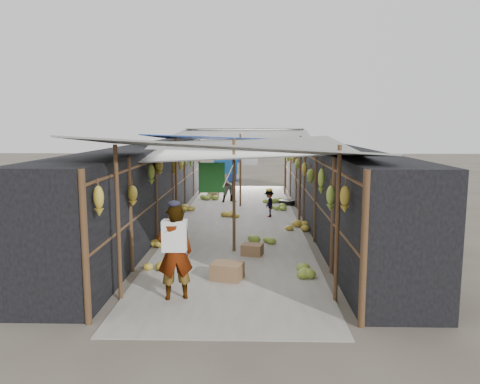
# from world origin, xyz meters

# --- Properties ---
(ground) EXTENTS (80.00, 80.00, 0.00)m
(ground) POSITION_xyz_m (0.00, 0.00, 0.00)
(ground) COLOR #6B6356
(ground) RESTS_ON ground
(aisle_slab) EXTENTS (3.60, 16.00, 0.02)m
(aisle_slab) POSITION_xyz_m (0.00, 6.50, 0.01)
(aisle_slab) COLOR #9E998E
(aisle_slab) RESTS_ON ground
(stall_left) EXTENTS (1.40, 15.00, 2.30)m
(stall_left) POSITION_xyz_m (-2.70, 6.50, 1.15)
(stall_left) COLOR black
(stall_left) RESTS_ON ground
(stall_right) EXTENTS (1.40, 15.00, 2.30)m
(stall_right) POSITION_xyz_m (2.70, 6.50, 1.15)
(stall_right) COLOR black
(stall_right) RESTS_ON ground
(crate_near) EXTENTS (0.66, 0.59, 0.33)m
(crate_near) POSITION_xyz_m (-0.06, 1.01, 0.17)
(crate_near) COLOR #91674A
(crate_near) RESTS_ON ground
(crate_mid) EXTENTS (0.53, 0.46, 0.27)m
(crate_mid) POSITION_xyz_m (0.42, 2.68, 0.13)
(crate_mid) COLOR #91674A
(crate_mid) RESTS_ON ground
(crate_back) EXTENTS (0.45, 0.40, 0.25)m
(crate_back) POSITION_xyz_m (-1.11, 10.85, 0.12)
(crate_back) COLOR #91674A
(crate_back) RESTS_ON ground
(black_basin) EXTENTS (0.59, 0.59, 0.18)m
(black_basin) POSITION_xyz_m (1.70, 9.43, 0.09)
(black_basin) COLOR black
(black_basin) RESTS_ON ground
(vendor_elderly) EXTENTS (0.68, 0.54, 1.62)m
(vendor_elderly) POSITION_xyz_m (-0.87, 0.01, 0.81)
(vendor_elderly) COLOR white
(vendor_elderly) RESTS_ON ground
(shopper_blue) EXTENTS (0.91, 0.83, 1.54)m
(shopper_blue) POSITION_xyz_m (-0.37, 9.93, 0.77)
(shopper_blue) COLOR navy
(shopper_blue) RESTS_ON ground
(vendor_seated) EXTENTS (0.41, 0.61, 0.87)m
(vendor_seated) POSITION_xyz_m (0.95, 7.08, 0.43)
(vendor_seated) COLOR #45413C
(vendor_seated) RESTS_ON ground
(market_canopy) EXTENTS (5.62, 15.20, 2.77)m
(market_canopy) POSITION_xyz_m (0.02, 6.85, 2.41)
(market_canopy) COLOR brown
(market_canopy) RESTS_ON ground
(hanging_bananas) EXTENTS (3.96, 13.98, 0.73)m
(hanging_bananas) POSITION_xyz_m (-0.01, 6.39, 1.67)
(hanging_bananas) COLOR #AC8F2C
(hanging_bananas) RESTS_ON ground
(floor_bananas) EXTENTS (3.88, 9.55, 0.34)m
(floor_bananas) POSITION_xyz_m (0.18, 6.00, 0.14)
(floor_bananas) COLOR olive
(floor_bananas) RESTS_ON ground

